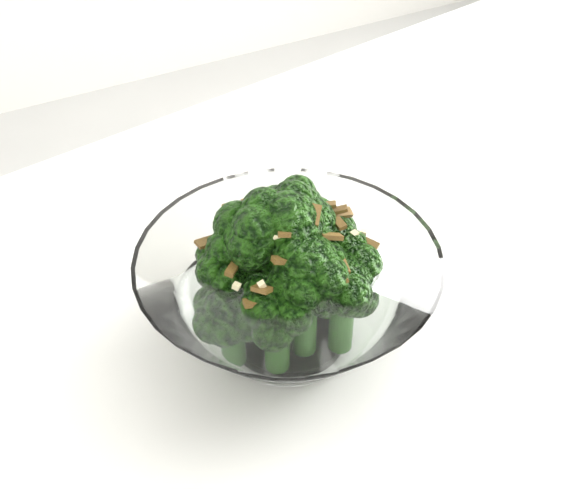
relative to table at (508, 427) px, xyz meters
name	(u,v)px	position (x,y,z in m)	size (l,w,h in m)	color
table	(508,427)	(0.00, 0.00, 0.00)	(1.31, 0.98, 0.75)	white
broccoli_dish	(287,288)	(-0.12, 0.09, 0.11)	(0.19, 0.19, 0.12)	white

